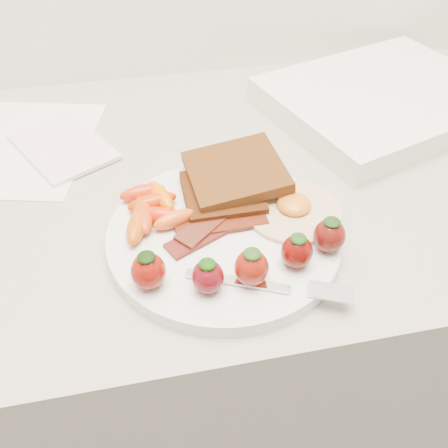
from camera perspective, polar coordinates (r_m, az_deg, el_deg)
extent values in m
cube|color=gray|center=(1.03, -0.26, -14.40)|extent=(2.00, 0.60, 0.90)
cylinder|color=white|center=(0.58, 0.00, -1.38)|extent=(0.27, 0.27, 0.02)
cube|color=black|center=(0.61, -0.20, 3.47)|extent=(0.09, 0.09, 0.01)
cube|color=black|center=(0.62, 1.31, 6.01)|extent=(0.12, 0.12, 0.03)
cylinder|color=#F4E2C4|center=(0.60, 7.86, 1.50)|extent=(0.14, 0.14, 0.01)
ellipsoid|color=orange|center=(0.60, 8.03, 2.25)|extent=(0.05, 0.05, 0.02)
cube|color=#3D0C0F|center=(0.57, -1.70, -0.94)|extent=(0.11, 0.07, 0.00)
cube|color=#400A06|center=(0.57, -0.28, -0.04)|extent=(0.11, 0.03, 0.00)
cube|color=black|center=(0.58, -1.25, 0.66)|extent=(0.10, 0.09, 0.00)
ellipsoid|color=#BB2D00|center=(0.60, -8.20, 2.50)|extent=(0.06, 0.03, 0.02)
ellipsoid|color=red|center=(0.58, -7.31, 1.00)|extent=(0.06, 0.04, 0.02)
ellipsoid|color=#BC4C08|center=(0.57, -9.91, -0.15)|extent=(0.04, 0.07, 0.02)
ellipsoid|color=#E26800|center=(0.61, -7.30, 3.24)|extent=(0.04, 0.06, 0.02)
ellipsoid|color=red|center=(0.62, -9.28, 3.58)|extent=(0.06, 0.03, 0.02)
ellipsoid|color=#E2521A|center=(0.58, -5.68, 0.53)|extent=(0.06, 0.03, 0.02)
ellipsoid|color=#BE3A0F|center=(0.59, -9.27, 1.06)|extent=(0.02, 0.07, 0.02)
ellipsoid|color=maroon|center=(0.51, -8.65, -5.35)|extent=(0.04, 0.04, 0.04)
ellipsoid|color=black|center=(0.49, -8.89, -3.76)|extent=(0.02, 0.02, 0.01)
ellipsoid|color=#5A0A10|center=(0.50, -1.87, -6.06)|extent=(0.03, 0.03, 0.04)
ellipsoid|color=#0E3D05|center=(0.49, -1.92, -4.59)|extent=(0.02, 0.02, 0.01)
ellipsoid|color=maroon|center=(0.51, 3.15, -5.01)|extent=(0.04, 0.04, 0.04)
ellipsoid|color=#1C3D0F|center=(0.49, 3.24, -3.42)|extent=(0.02, 0.02, 0.01)
ellipsoid|color=#540704|center=(0.53, 8.31, -3.16)|extent=(0.03, 0.03, 0.04)
ellipsoid|color=#173A0F|center=(0.51, 8.52, -1.66)|extent=(0.02, 0.02, 0.01)
ellipsoid|color=#510E0A|center=(0.55, 11.95, -1.32)|extent=(0.04, 0.04, 0.04)
ellipsoid|color=black|center=(0.54, 12.25, 0.22)|extent=(0.02, 0.02, 0.01)
cube|color=silver|center=(0.52, 1.57, -6.53)|extent=(0.10, 0.05, 0.00)
cube|color=silver|center=(0.52, 12.11, -7.56)|extent=(0.05, 0.04, 0.00)
cube|color=white|center=(0.79, -21.74, 8.30)|extent=(0.24, 0.28, 0.00)
cube|color=silver|center=(0.77, -17.88, 8.39)|extent=(0.17, 0.18, 0.01)
cube|color=white|center=(0.85, 17.76, 13.39)|extent=(0.41, 0.36, 0.04)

